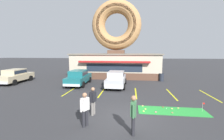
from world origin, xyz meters
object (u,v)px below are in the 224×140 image
object	(u,v)px
car_silver	(116,78)
pedestrian_hooded_kid	(133,113)
putting_flag_pin	(203,105)
trash_bin	(161,77)
pedestrian_blue_sweater_man	(85,108)
golf_ball	(167,108)
car_teal	(79,77)
car_champagne	(15,75)
pedestrian_leather_jacket_man	(93,100)

from	to	relation	value
car_silver	pedestrian_hooded_kid	bearing A→B (deg)	-79.63
putting_flag_pin	car_silver	bearing A→B (deg)	134.16
trash_bin	pedestrian_blue_sweater_man	bearing A→B (deg)	-115.66
golf_ball	car_teal	distance (m)	10.07
car_silver	car_teal	xyz separation A→B (m)	(-4.17, 0.39, 0.00)
car_silver	pedestrian_hooded_kid	distance (m)	9.12
car_silver	car_champagne	bearing A→B (deg)	177.68
pedestrian_leather_jacket_man	putting_flag_pin	bearing A→B (deg)	10.67
trash_bin	golf_ball	bearing A→B (deg)	-98.87
pedestrian_hooded_kid	pedestrian_leather_jacket_man	world-z (taller)	pedestrian_hooded_kid
golf_ball	pedestrian_blue_sweater_man	world-z (taller)	pedestrian_blue_sweater_man
putting_flag_pin	trash_bin	world-z (taller)	trash_bin
pedestrian_blue_sweater_man	trash_bin	distance (m)	13.57
car_silver	pedestrian_hooded_kid	world-z (taller)	pedestrian_hooded_kid
pedestrian_blue_sweater_man	pedestrian_leather_jacket_man	size ratio (longest dim) A/B	1.04
pedestrian_hooded_kid	trash_bin	size ratio (longest dim) A/B	1.78
pedestrian_leather_jacket_man	trash_bin	xyz separation A→B (m)	(5.84, 10.86, -0.38)
golf_ball	trash_bin	bearing A→B (deg)	81.13
car_champagne	pedestrian_hooded_kid	world-z (taller)	pedestrian_hooded_kid
car_silver	car_champagne	distance (m)	11.87
car_teal	pedestrian_blue_sweater_man	xyz separation A→B (m)	(3.53, -8.94, 0.05)
pedestrian_blue_sweater_man	pedestrian_leather_jacket_man	bearing A→B (deg)	88.46
car_champagne	pedestrian_hooded_kid	size ratio (longest dim) A/B	2.66
car_champagne	pedestrian_leather_jacket_man	size ratio (longest dim) A/B	2.88
car_teal	car_silver	bearing A→B (deg)	-5.35
putting_flag_pin	car_teal	size ratio (longest dim) A/B	0.12
golf_ball	pedestrian_hooded_kid	bearing A→B (deg)	-123.44
pedestrian_hooded_kid	trash_bin	bearing A→B (deg)	74.13
car_teal	golf_ball	bearing A→B (deg)	-37.75
car_teal	car_champagne	world-z (taller)	same
putting_flag_pin	pedestrian_hooded_kid	distance (m)	5.15
pedestrian_leather_jacket_man	trash_bin	world-z (taller)	pedestrian_leather_jacket_man
pedestrian_hooded_kid	pedestrian_leather_jacket_man	size ratio (longest dim) A/B	1.08
car_silver	pedestrian_blue_sweater_man	distance (m)	8.58
pedestrian_leather_jacket_man	trash_bin	distance (m)	12.33
putting_flag_pin	car_teal	world-z (taller)	car_teal
car_champagne	car_teal	bearing A→B (deg)	-0.66
car_champagne	pedestrian_blue_sweater_man	bearing A→B (deg)	-38.82
pedestrian_blue_sweater_man	car_teal	bearing A→B (deg)	111.56
trash_bin	pedestrian_leather_jacket_man	bearing A→B (deg)	-118.26
golf_ball	car_silver	xyz separation A→B (m)	(-3.77, 5.75, 0.82)
putting_flag_pin	car_champagne	xyz separation A→B (m)	(-17.67, 6.46, 0.43)
pedestrian_blue_sweater_man	car_silver	bearing A→B (deg)	85.75
golf_ball	pedestrian_leather_jacket_man	xyz separation A→B (m)	(-4.36, -1.43, 0.83)
golf_ball	car_champagne	xyz separation A→B (m)	(-15.63, 6.23, 0.82)
car_champagne	pedestrian_leather_jacket_man	xyz separation A→B (m)	(11.26, -7.66, 0.01)
car_silver	pedestrian_blue_sweater_man	size ratio (longest dim) A/B	2.75
car_teal	pedestrian_leather_jacket_man	bearing A→B (deg)	-64.76
putting_flag_pin	trash_bin	distance (m)	9.67
car_teal	pedestrian_hooded_kid	size ratio (longest dim) A/B	2.65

